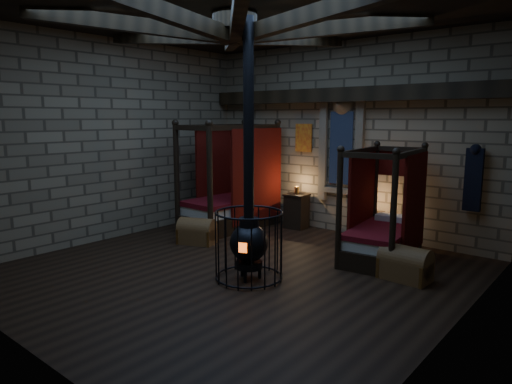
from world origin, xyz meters
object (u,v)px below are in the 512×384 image
Objects in this scene: bed_left at (232,202)px; trunk_left at (197,232)px; stove at (249,240)px; trunk_right at (405,264)px; bed_right at (383,232)px.

bed_left reaches higher than trunk_left.
stove reaches higher than bed_left.
trunk_right is at bearing -8.24° from bed_left.
stove is at bearing -44.14° from trunk_left.
bed_left reaches higher than trunk_right.
bed_right is 0.50× the size of stove.
stove is (2.62, -2.43, 0.06)m from bed_left.
bed_right is at bearing 2.02° from trunk_left.
trunk_right is (0.76, -0.81, -0.25)m from bed_right.
bed_right reaches higher than trunk_left.
stove is at bearing -40.58° from bed_left.
trunk_right is at bearing -53.66° from bed_right.
bed_right is 2.67m from stove.
bed_left is 1.62m from trunk_left.
stove is (-1.94, -1.58, 0.40)m from trunk_right.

